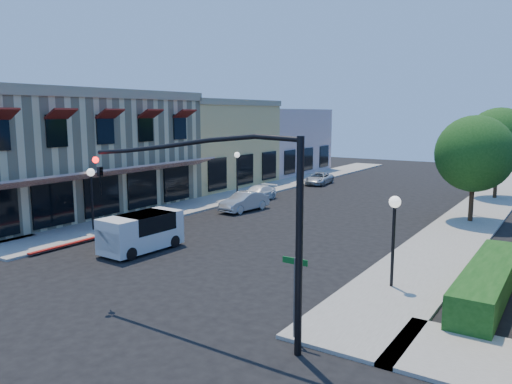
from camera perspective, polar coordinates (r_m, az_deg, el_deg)
The scene contains 21 objects.
ground at distance 18.42m, azimuth -20.76°, elevation -12.53°, with size 120.00×120.00×0.00m, color black.
sidewalk_left at distance 43.88m, azimuth 1.34°, elevation 0.45°, with size 3.50×50.00×0.12m, color gray.
sidewalk_right at distance 37.86m, azimuth 24.50°, elevation -1.74°, with size 3.50×50.00×0.12m, color gray.
curb_red_strip at distance 28.35m, azimuth -16.01°, elevation -4.78°, with size 0.25×10.00×0.06m, color maroon.
corner_brick_building at distance 36.26m, azimuth -21.61°, elevation 4.30°, with size 11.77×18.20×8.10m.
yellow_stucco_building at distance 46.60m, azimuth -6.41°, elevation 5.52°, with size 10.00×12.00×7.60m, color #E3B666.
pink_stucco_building at distance 56.38m, azimuth 1.40°, elevation 5.86°, with size 10.00×12.00×7.00m, color #D3A7A0.
hedge at distance 20.16m, azimuth 24.92°, elevation -10.91°, with size 1.40×8.00×1.10m, color #133F12.
street_tree_a at distance 32.43m, azimuth 23.70°, elevation 4.03°, with size 4.56×4.56×6.48m.
street_tree_b at distance 42.29m, azimuth 26.01°, elevation 5.34°, with size 4.94×4.94×7.02m.
signal_mast_arm at distance 14.27m, azimuth -2.60°, elevation -1.06°, with size 8.01×0.39×6.00m.
street_name_sign at distance 14.61m, azimuth 4.44°, elevation -10.53°, with size 0.80×0.06×2.50m.
lamppost_left_near at distance 29.06m, azimuth -18.31°, elevation 0.94°, with size 0.44×0.44×3.57m.
lamppost_left_far at distance 39.27m, azimuth -2.18°, elevation 3.38°, with size 0.44×0.44×3.57m.
lamppost_right_near at distance 19.15m, azimuth 15.52°, elevation -2.91°, with size 0.44×0.44×3.57m.
lamppost_right_far at distance 34.58m, azimuth 23.62°, elevation 1.86°, with size 0.44×0.44×3.57m.
white_van at distance 24.58m, azimuth -13.05°, elevation -4.27°, with size 1.93×4.11×1.79m.
parked_car_a at distance 29.08m, azimuth -12.05°, elevation -2.98°, with size 1.52×3.77×1.28m, color black.
parked_car_b at distance 33.86m, azimuth -1.36°, elevation -1.11°, with size 1.35×3.87×1.28m, color #B2B6B8.
parked_car_c at distance 37.78m, azimuth 0.17°, elevation -0.17°, with size 1.56×3.85×1.12m, color white.
parked_car_d at distance 46.94m, azimuth 7.21°, elevation 1.55°, with size 1.82×3.95×1.10m, color silver.
Camera 1 is at (14.06, -9.91, 6.58)m, focal length 35.00 mm.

